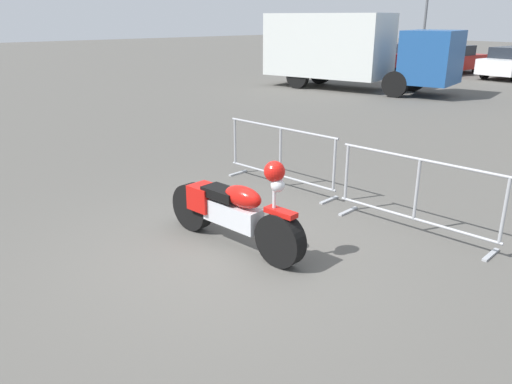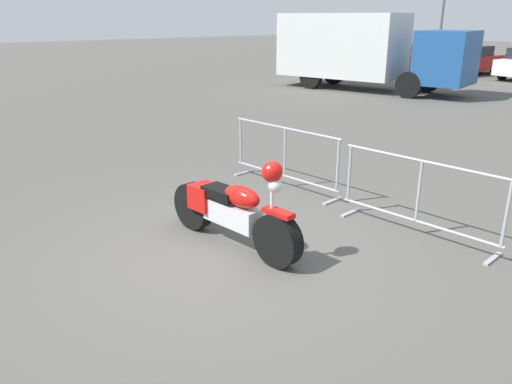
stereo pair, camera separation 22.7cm
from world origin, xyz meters
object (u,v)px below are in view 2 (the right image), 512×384
crowd_barrier_near (285,156)px  box_truck (362,48)px  parked_car_maroon (420,57)px  parked_car_red (468,60)px  motorcycle (232,210)px  crowd_barrier_far (419,196)px

crowd_barrier_near → box_truck: bearing=123.7°
crowd_barrier_near → parked_car_maroon: (-10.39, 19.93, 0.16)m
crowd_barrier_near → parked_car_red: 20.82m
crowd_barrier_near → motorcycle: bearing=-58.3°
crowd_barrier_near → box_truck: (-7.24, 10.84, 1.08)m
motorcycle → crowd_barrier_near: motorcycle is taller
crowd_barrier_far → parked_car_red: (-9.97, 19.49, 0.18)m
parked_car_maroon → parked_car_red: (3.08, -0.44, 0.02)m
box_truck → parked_car_maroon: size_ratio=1.87×
crowd_barrier_near → crowd_barrier_far: size_ratio=1.00×
crowd_barrier_far → parked_car_maroon: bearing=123.2°
box_truck → crowd_barrier_far: bearing=-60.1°
box_truck → parked_car_red: box_truck is taller
crowd_barrier_near → crowd_barrier_far: same height
parked_car_maroon → motorcycle: bearing=-148.7°
motorcycle → crowd_barrier_near: size_ratio=0.96×
parked_car_red → crowd_barrier_near: bearing=-156.1°
motorcycle → box_truck: (-8.57, 12.99, 1.14)m
parked_car_red → parked_car_maroon: bearing=85.3°
parked_car_maroon → parked_car_red: size_ratio=0.98×
crowd_barrier_far → parked_car_red: size_ratio=0.54×
crowd_barrier_near → crowd_barrier_far: bearing=0.0°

